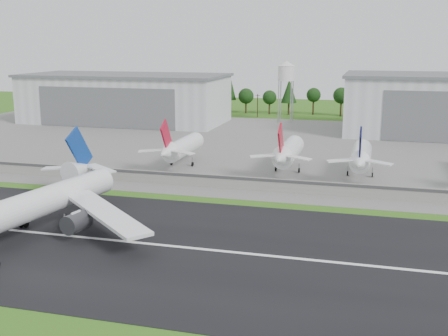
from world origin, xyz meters
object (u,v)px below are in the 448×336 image
(main_airliner, at_px, (36,211))
(parked_jet_red_a, at_px, (180,148))
(parked_jet_navy, at_px, (361,157))
(parked_jet_red_b, at_px, (287,153))

(main_airliner, bearing_deg, parked_jet_red_a, -86.15)
(parked_jet_navy, bearing_deg, parked_jet_red_b, 179.95)
(parked_jet_red_b, distance_m, parked_jet_navy, 21.15)
(main_airliner, xyz_separation_m, parked_jet_red_b, (40.27, 67.01, 1.40))
(parked_jet_red_a, height_order, parked_jet_red_b, parked_jet_red_b)
(main_airliner, height_order, parked_jet_red_a, main_airliner)
(parked_jet_red_b, height_order, parked_jet_navy, parked_jet_red_b)
(main_airliner, distance_m, parked_jet_navy, 90.90)
(main_airliner, height_order, parked_jet_red_b, main_airliner)
(parked_jet_red_a, bearing_deg, parked_jet_navy, 0.01)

